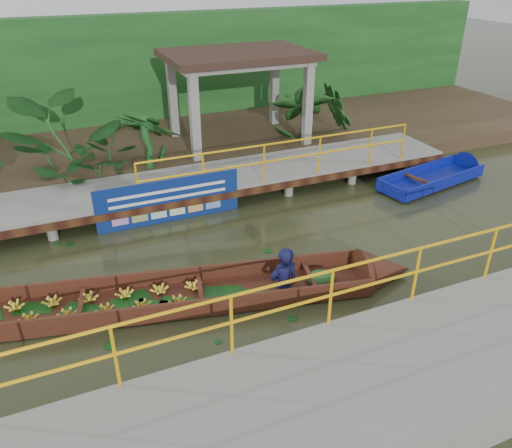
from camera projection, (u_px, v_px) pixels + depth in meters
name	position (u px, v px, depth m)	size (l,w,h in m)	color
ground	(217.00, 270.00, 10.26)	(80.00, 80.00, 0.00)	#2D3018
land_strip	(140.00, 147.00, 16.22)	(30.00, 8.00, 0.45)	#332619
far_dock	(173.00, 186.00, 12.81)	(16.00, 2.06, 1.66)	gray
near_dock	(380.00, 388.00, 7.07)	(18.00, 2.40, 1.73)	gray
pavilion	(238.00, 64.00, 15.06)	(4.40, 3.00, 3.00)	gray
foliage_backdrop	(120.00, 76.00, 17.40)	(30.00, 0.80, 4.00)	#144117
vendor_boat	(155.00, 295.00, 9.13)	(10.55, 3.20, 2.13)	#35160E
moored_blue_boat	(452.00, 172.00, 14.48)	(3.98, 1.69, 0.92)	navy
blue_banner	(169.00, 201.00, 11.90)	(3.48, 0.04, 1.09)	navy
tropical_plants	(141.00, 137.00, 13.83)	(14.32, 1.32, 1.65)	#144117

